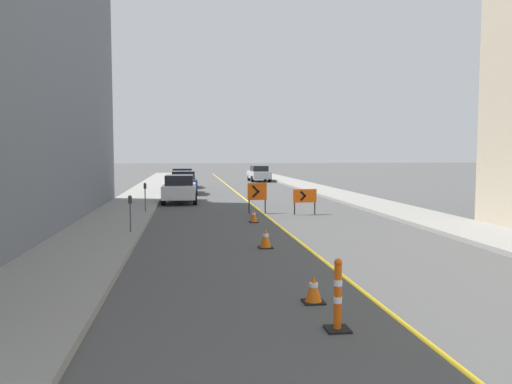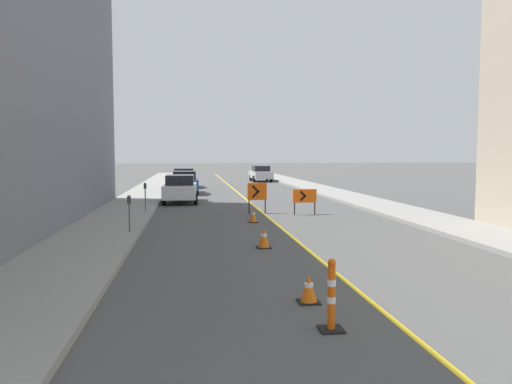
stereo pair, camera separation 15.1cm
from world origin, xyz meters
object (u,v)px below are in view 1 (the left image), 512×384
at_px(traffic_cone_second, 314,289).
at_px(parking_meter_far_curb, 145,191).
at_px(parked_car_opposite_side, 259,174).
at_px(arrow_barricade_secondary, 305,197).
at_px(traffic_cone_third, 266,238).
at_px(delineator_post_front, 338,300).
at_px(traffic_cone_fourth, 254,216).
at_px(parking_meter_near_curb, 130,206).
at_px(arrow_barricade_primary, 257,193).
at_px(parked_car_curb_far, 183,178).
at_px(parked_car_curb_near, 180,189).
at_px(parked_car_curb_mid, 183,182).

relative_size(traffic_cone_second, parking_meter_far_curb, 0.40).
bearing_deg(parked_car_opposite_side, parking_meter_far_curb, -111.21).
bearing_deg(arrow_barricade_secondary, traffic_cone_third, -116.29).
bearing_deg(arrow_barricade_secondary, delineator_post_front, -106.44).
bearing_deg(traffic_cone_fourth, traffic_cone_second, -91.74).
distance_m(delineator_post_front, arrow_barricade_secondary, 15.11).
height_order(traffic_cone_second, parking_meter_near_curb, parking_meter_near_curb).
height_order(traffic_cone_fourth, arrow_barricade_primary, arrow_barricade_primary).
bearing_deg(delineator_post_front, arrow_barricade_secondary, 78.59).
distance_m(traffic_cone_second, parked_car_curb_far, 32.92).
relative_size(traffic_cone_second, delineator_post_front, 0.45).
bearing_deg(traffic_cone_third, parked_car_curb_near, 100.89).
xyz_separation_m(parked_car_opposite_side, parking_meter_near_curb, (-9.08, -32.69, 0.23)).
bearing_deg(parked_car_curb_mid, traffic_cone_third, -84.54).
xyz_separation_m(traffic_cone_fourth, parked_car_curb_far, (-3.06, 21.77, 0.53)).
relative_size(parked_car_curb_near, parked_car_curb_far, 1.00).
xyz_separation_m(traffic_cone_third, parked_car_curb_far, (-2.68, 27.30, 0.51)).
xyz_separation_m(traffic_cone_second, parking_meter_far_curb, (-4.25, 14.21, 0.83)).
distance_m(parked_car_curb_near, parked_car_curb_far, 13.08).
height_order(arrow_barricade_secondary, parking_meter_far_curb, parking_meter_far_curb).
bearing_deg(parking_meter_far_curb, traffic_cone_third, -64.23).
distance_m(traffic_cone_third, parking_meter_far_curb, 9.70).
bearing_deg(traffic_cone_third, parking_meter_near_curb, 147.27).
height_order(traffic_cone_fourth, parked_car_curb_far, parked_car_curb_far).
xyz_separation_m(arrow_barricade_secondary, parking_meter_far_curb, (-7.25, 0.89, 0.27)).
relative_size(delineator_post_front, parked_car_curb_far, 0.26).
xyz_separation_m(parking_meter_near_curb, parking_meter_far_curb, (-0.00, 6.01, 0.05)).
xyz_separation_m(traffic_cone_second, parked_car_opposite_side, (4.83, 40.90, 0.54)).
height_order(traffic_cone_third, traffic_cone_fourth, traffic_cone_third).
bearing_deg(traffic_cone_third, parked_car_curb_far, 95.60).
relative_size(arrow_barricade_secondary, parking_meter_far_curb, 0.89).
xyz_separation_m(traffic_cone_second, traffic_cone_fourth, (0.33, 11.03, 0.02)).
bearing_deg(parked_car_curb_far, parked_car_curb_mid, -87.40).
xyz_separation_m(traffic_cone_third, traffic_cone_fourth, (0.38, 5.52, -0.02)).
distance_m(traffic_cone_fourth, parked_car_curb_mid, 15.53).
height_order(parking_meter_near_curb, parking_meter_far_curb, parking_meter_far_curb).
bearing_deg(traffic_cone_third, parking_meter_far_curb, 115.77).
xyz_separation_m(parked_car_curb_mid, parked_car_opposite_side, (7.46, 14.64, 0.00)).
distance_m(traffic_cone_second, delineator_post_front, 1.51).
relative_size(arrow_barricade_primary, parked_car_curb_near, 0.33).
distance_m(traffic_cone_second, parked_car_curb_near, 19.93).
height_order(arrow_barricade_primary, parked_car_curb_mid, parked_car_curb_mid).
bearing_deg(arrow_barricade_primary, parking_meter_near_curb, -132.19).
height_order(traffic_cone_fourth, parking_meter_near_curb, parking_meter_near_curb).
xyz_separation_m(traffic_cone_third, arrow_barricade_primary, (0.95, 8.61, 0.68)).
bearing_deg(traffic_cone_second, parked_car_curb_far, 94.74).
xyz_separation_m(parked_car_curb_far, parking_meter_near_curb, (-1.53, -24.59, 0.23)).
bearing_deg(arrow_barricade_secondary, parked_car_opposite_side, 81.18).
bearing_deg(parked_car_opposite_side, traffic_cone_second, -99.16).
relative_size(traffic_cone_third, parking_meter_far_curb, 0.45).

